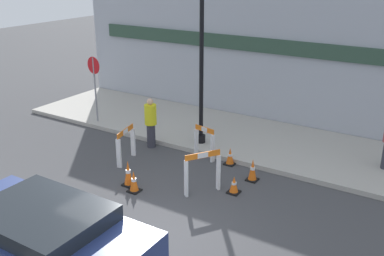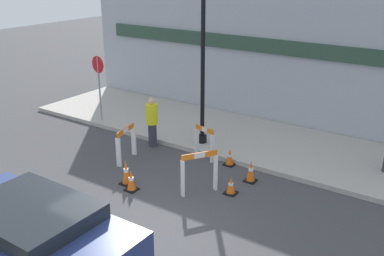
% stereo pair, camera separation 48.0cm
% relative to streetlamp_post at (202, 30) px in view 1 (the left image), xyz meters
% --- Properties ---
extents(ground_plane, '(60.00, 60.00, 0.00)m').
position_rel_streetlamp_post_xyz_m(ground_plane, '(1.73, -5.12, -3.66)').
color(ground_plane, '#424244').
extents(sidewalk_slab, '(18.00, 3.76, 0.14)m').
position_rel_streetlamp_post_xyz_m(sidewalk_slab, '(1.73, 1.26, -3.59)').
color(sidewalk_slab, '#ADA89E').
rests_on(sidewalk_slab, ground_plane).
extents(storefront_facade, '(18.00, 0.22, 5.50)m').
position_rel_streetlamp_post_xyz_m(storefront_facade, '(1.73, 3.21, -0.91)').
color(storefront_facade, '#A3A8B2').
rests_on(storefront_facade, ground_plane).
extents(streetlamp_post, '(0.44, 0.44, 5.50)m').
position_rel_streetlamp_post_xyz_m(streetlamp_post, '(0.00, 0.00, 0.00)').
color(streetlamp_post, black).
rests_on(streetlamp_post, sidewalk_slab).
extents(stop_sign, '(0.60, 0.09, 2.33)m').
position_rel_streetlamp_post_xyz_m(stop_sign, '(-4.16, -0.26, -1.96)').
color(stop_sign, gray).
rests_on(stop_sign, sidewalk_slab).
extents(barricade_0, '(0.64, 0.87, 1.12)m').
position_rel_streetlamp_post_xyz_m(barricade_0, '(1.60, -2.59, -3.05)').
color(barricade_0, white).
rests_on(barricade_0, ground_plane).
extents(barricade_1, '(0.72, 0.26, 1.01)m').
position_rel_streetlamp_post_xyz_m(barricade_1, '(0.58, -0.77, -3.13)').
color(barricade_1, white).
rests_on(barricade_1, ground_plane).
extents(barricade_2, '(0.34, 0.96, 1.02)m').
position_rel_streetlamp_post_xyz_m(barricade_2, '(-1.26, -2.14, -3.10)').
color(barricade_2, white).
rests_on(barricade_2, ground_plane).
extents(traffic_cone_0, '(0.30, 0.30, 0.62)m').
position_rel_streetlamp_post_xyz_m(traffic_cone_0, '(2.39, -1.30, -3.36)').
color(traffic_cone_0, black).
rests_on(traffic_cone_0, ground_plane).
extents(traffic_cone_1, '(0.30, 0.30, 0.46)m').
position_rel_streetlamp_post_xyz_m(traffic_cone_1, '(2.29, -2.19, -3.44)').
color(traffic_cone_1, black).
rests_on(traffic_cone_1, ground_plane).
extents(traffic_cone_2, '(0.30, 0.30, 0.70)m').
position_rel_streetlamp_post_xyz_m(traffic_cone_2, '(-0.25, -3.28, -3.32)').
color(traffic_cone_2, black).
rests_on(traffic_cone_2, ground_plane).
extents(traffic_cone_3, '(0.30, 0.30, 0.57)m').
position_rel_streetlamp_post_xyz_m(traffic_cone_3, '(0.09, -3.47, -3.39)').
color(traffic_cone_3, black).
rests_on(traffic_cone_3, ground_plane).
extents(traffic_cone_4, '(0.30, 0.30, 0.51)m').
position_rel_streetlamp_post_xyz_m(traffic_cone_4, '(1.41, -0.72, -3.42)').
color(traffic_cone_4, black).
rests_on(traffic_cone_4, ground_plane).
extents(person_worker, '(0.49, 0.49, 1.60)m').
position_rel_streetlamp_post_xyz_m(person_worker, '(-1.30, -0.87, -2.81)').
color(person_worker, '#33333D').
rests_on(person_worker, ground_plane).
extents(parked_car_1, '(3.85, 1.94, 1.77)m').
position_rel_streetlamp_post_xyz_m(parked_car_1, '(1.26, -7.24, -2.67)').
color(parked_car_1, navy).
rests_on(parked_car_1, ground_plane).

